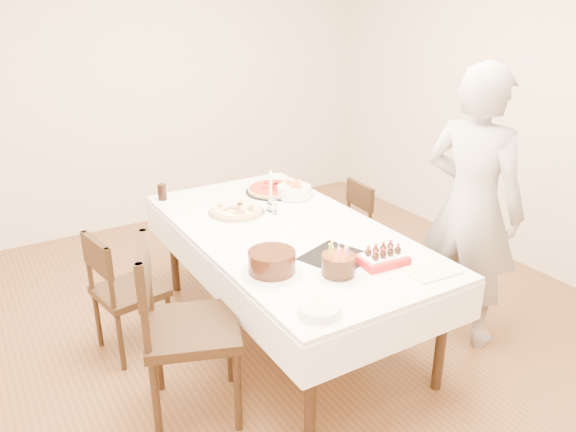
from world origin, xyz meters
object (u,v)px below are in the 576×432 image
person (472,208)px  birthday_cake (339,258)px  pizza_pepperoni (273,189)px  pasta_bowl (294,191)px  strawberry_box (383,258)px  dining_table (288,283)px  chair_left_dessert (193,329)px  chair_left_savory (130,291)px  chair_right_savory (341,233)px  pizza_white (236,211)px  cola_glass (162,192)px  layer_cake (272,262)px  taper_candle (271,190)px

person → birthday_cake: size_ratio=9.96×
person → birthday_cake: bearing=78.6°
pizza_pepperoni → birthday_cake: (-0.35, -1.31, 0.07)m
pasta_bowl → strawberry_box: pasta_bowl is taller
person → pasta_bowl: size_ratio=7.32×
dining_table → pizza_pepperoni: (0.27, 0.67, 0.40)m
chair_left_dessert → strawberry_box: bearing=-175.1°
chair_left_savory → pasta_bowl: bearing=176.3°
chair_right_savory → person: 1.17m
pasta_bowl → birthday_cake: bearing=-110.6°
strawberry_box → dining_table: bearing=107.6°
pasta_bowl → person: bearing=-59.7°
person → birthday_cake: person is taller
pizza_white → cola_glass: bearing=123.0°
pizza_white → dining_table: bearing=-70.6°
dining_table → chair_right_savory: (0.75, 0.45, 0.02)m
person → layer_cake: size_ratio=5.55×
pasta_bowl → layer_cake: (-0.72, -0.94, 0.02)m
person → cola_glass: person is taller
dining_table → cola_glass: 1.15m
pizza_pepperoni → strawberry_box: (-0.06, -1.34, 0.01)m
layer_cake → chair_left_dessert: bearing=171.9°
person → cola_glass: bearing=29.4°
chair_left_savory → strawberry_box: bearing=128.4°
dining_table → pasta_bowl: bearing=54.7°
strawberry_box → chair_left_savory: bearing=138.2°
dining_table → person: size_ratio=1.19×
chair_right_savory → pizza_pepperoni: (-0.48, 0.22, 0.38)m
chair_right_savory → dining_table: bearing=-145.5°
chair_left_savory → taper_candle: (1.02, -0.00, 0.48)m
dining_table → pizza_white: bearing=109.4°
chair_left_savory → pizza_white: size_ratio=2.15×
layer_cake → strawberry_box: 0.62m
layer_cake → pasta_bowl: bearing=52.5°
chair_right_savory → taper_candle: size_ratio=2.69×
pizza_pepperoni → taper_candle: bearing=-121.6°
pasta_bowl → chair_left_dessert: bearing=-143.0°
dining_table → cola_glass: size_ratio=18.29×
pasta_bowl → taper_candle: 0.32m
cola_glass → layer_cake: size_ratio=0.36×
pizza_white → taper_candle: 0.27m
chair_left_dessert → pizza_pepperoni: size_ratio=2.51×
chair_left_dessert → pizza_white: (0.66, 0.81, 0.26)m
pizza_white → pasta_bowl: bearing=8.1°
taper_candle → strawberry_box: bearing=-82.8°
chair_left_savory → taper_candle: 1.12m
dining_table → pizza_pepperoni: bearing=67.8°
layer_cake → dining_table: bearing=50.3°
cola_glass → layer_cake: layer_cake is taller
chair_right_savory → pizza_white: bearing=-174.8°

